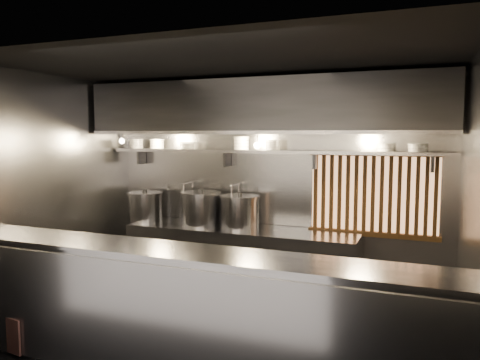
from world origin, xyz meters
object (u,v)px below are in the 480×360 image
Objects in this scene: stock_pot_left at (145,206)px; stock_pot_mid at (201,208)px; stock_pot_right at (240,212)px; heat_lamp at (121,137)px; pendant_bulb at (257,145)px.

stock_pot_left is 0.88m from stock_pot_mid.
stock_pot_mid is 0.55m from stock_pot_right.
stock_pot_mid is (0.88, -0.02, 0.02)m from stock_pot_left.
heat_lamp is at bearing -164.34° from stock_pot_mid.
stock_pot_left is (-1.65, -0.04, -0.86)m from pendant_bulb.
stock_pot_left is 0.78× the size of stock_pot_mid.
stock_pot_mid reaches higher than stock_pot_right.
pendant_bulb is at bearing 4.54° from stock_pot_mid.
pendant_bulb is at bearing 10.41° from stock_pot_right.
stock_pot_right is at bearing 11.09° from heat_lamp.
pendant_bulb reaches higher than stock_pot_mid.
pendant_bulb is (1.80, 0.35, -0.11)m from heat_lamp.
pendant_bulb is 0.88m from stock_pot_right.
stock_pot_left is 1.43m from stock_pot_right.
heat_lamp reaches higher than stock_pot_right.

